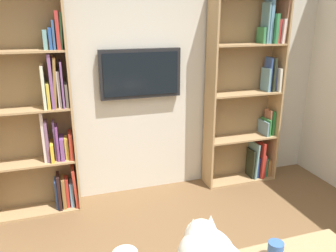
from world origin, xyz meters
name	(u,v)px	position (x,y,z in m)	size (l,w,h in m)	color
wall_back	(140,75)	(0.00, -2.23, 1.35)	(4.52, 0.06, 2.70)	beige
bookshelf_left	(250,93)	(-1.29, -2.07, 1.10)	(0.89, 0.28, 2.22)	tan
bookshelf_right	(37,115)	(1.08, -2.07, 1.04)	(0.90, 0.28, 2.22)	tan
wall_mounted_tv	(141,74)	(0.01, -2.15, 1.38)	(0.87, 0.07, 0.52)	black
coffee_mug	(275,251)	(-0.14, 0.14, 0.82)	(0.08, 0.08, 0.10)	#335999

